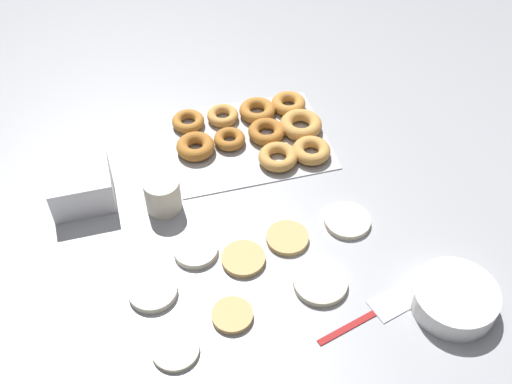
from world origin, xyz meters
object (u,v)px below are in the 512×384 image
(pancake_6, at_px, (196,250))
(donut_tray, at_px, (257,133))
(batter_bowl, at_px, (454,299))
(pancake_7, at_px, (175,350))
(container_stack, at_px, (80,184))
(spatula, at_px, (386,306))
(paper_cup, at_px, (163,195))
(pancake_2, at_px, (320,283))
(pancake_4, at_px, (153,291))
(pancake_5, at_px, (287,238))
(pancake_0, at_px, (347,221))
(pancake_1, at_px, (232,315))
(pancake_3, at_px, (243,259))

(pancake_6, xyz_separation_m, donut_tray, (-0.23, -0.33, 0.01))
(pancake_6, bearing_deg, batter_bowl, 150.53)
(donut_tray, bearing_deg, pancake_7, 60.51)
(container_stack, bearing_deg, batter_bowl, 144.44)
(pancake_7, height_order, spatula, pancake_7)
(pancake_7, bearing_deg, pancake_6, -110.60)
(paper_cup, height_order, spatula, paper_cup)
(pancake_2, bearing_deg, donut_tray, -89.02)
(pancake_4, relative_size, pancake_7, 1.10)
(batter_bowl, bearing_deg, pancake_5, -42.50)
(pancake_0, bearing_deg, pancake_1, 29.26)
(pancake_5, distance_m, pancake_7, 0.36)
(pancake_5, relative_size, container_stack, 0.67)
(pancake_3, height_order, donut_tray, donut_tray)
(pancake_6, distance_m, spatula, 0.43)
(pancake_4, xyz_separation_m, donut_tray, (-0.34, -0.42, 0.01))
(pancake_3, xyz_separation_m, pancake_6, (0.10, -0.05, 0.00))
(pancake_6, relative_size, spatula, 0.39)
(pancake_5, bearing_deg, container_stack, -30.33)
(pancake_7, distance_m, donut_tray, 0.65)
(batter_bowl, distance_m, spatula, 0.14)
(batter_bowl, bearing_deg, pancake_6, -29.47)
(pancake_7, relative_size, donut_tray, 0.23)
(pancake_0, xyz_separation_m, pancake_3, (0.26, 0.04, 0.00))
(pancake_4, bearing_deg, pancake_5, -168.46)
(pancake_7, xyz_separation_m, batter_bowl, (-0.57, 0.04, 0.02))
(pancake_5, distance_m, pancake_6, 0.21)
(container_stack, bearing_deg, pancake_7, 106.78)
(pancake_0, relative_size, container_stack, 0.74)
(donut_tray, distance_m, spatula, 0.59)
(pancake_0, distance_m, pancake_1, 0.36)
(pancake_7, relative_size, paper_cup, 1.12)
(pancake_2, xyz_separation_m, container_stack, (0.47, -0.39, 0.04))
(pancake_1, height_order, pancake_3, same)
(pancake_5, bearing_deg, pancake_2, 103.35)
(pancake_0, xyz_separation_m, donut_tray, (0.13, -0.34, 0.01))
(pancake_0, bearing_deg, container_stack, -22.46)
(pancake_2, distance_m, pancake_4, 0.36)
(pancake_0, height_order, pancake_2, pancake_2)
(pancake_3, xyz_separation_m, spatula, (-0.26, 0.19, -0.00))
(pancake_1, distance_m, spatula, 0.32)
(pancake_1, relative_size, pancake_6, 0.86)
(pancake_7, distance_m, batter_bowl, 0.58)
(pancake_4, relative_size, spatula, 0.41)
(pancake_1, relative_size, pancake_4, 0.82)
(pancake_4, distance_m, pancake_5, 0.32)
(pancake_2, xyz_separation_m, spatula, (-0.11, 0.09, -0.00))
(pancake_1, distance_m, pancake_5, 0.24)
(pancake_5, height_order, donut_tray, donut_tray)
(container_stack, bearing_deg, donut_tray, -168.13)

